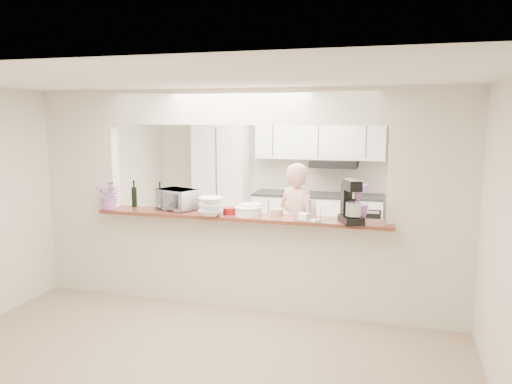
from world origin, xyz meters
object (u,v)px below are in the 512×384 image
at_px(stand_mixer, 351,204).
at_px(person, 298,226).
at_px(refrigerator, 420,204).
at_px(toaster_oven, 177,199).

height_order(stand_mixer, person, person).
height_order(refrigerator, toaster_oven, refrigerator).
distance_m(refrigerator, toaster_oven, 3.89).
xyz_separation_m(stand_mixer, person, (-0.75, 0.94, -0.49)).
bearing_deg(stand_mixer, person, 128.52).
bearing_deg(person, stand_mixer, 157.39).
relative_size(toaster_oven, stand_mixer, 0.98).
bearing_deg(stand_mixer, toaster_oven, 174.84).
relative_size(toaster_oven, person, 0.28).
distance_m(toaster_oven, stand_mixer, 2.07).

